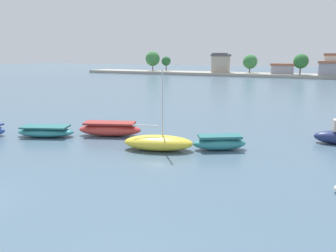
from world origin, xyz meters
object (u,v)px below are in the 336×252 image
object	(u,v)px
moored_boat_2	(110,129)
moored_boat_3	(158,143)
moored_boat_1	(46,131)
moored_boat_4	(220,143)

from	to	relation	value
moored_boat_2	moored_boat_3	xyz separation A→B (m)	(5.64, -1.93, -0.01)
moored_boat_1	moored_boat_4	xyz separation A→B (m)	(14.44, 2.58, 0.07)
moored_boat_2	moored_boat_4	size ratio (longest dim) A/B	1.40
moored_boat_2	moored_boat_3	bearing A→B (deg)	-38.89
moored_boat_2	moored_boat_3	size ratio (longest dim) A/B	0.97
moored_boat_1	moored_boat_2	xyz separation A→B (m)	(4.79, 2.55, 0.13)
moored_boat_1	moored_boat_3	distance (m)	10.45
moored_boat_2	moored_boat_4	distance (m)	9.66
moored_boat_1	moored_boat_2	bearing A→B (deg)	6.92
moored_boat_1	moored_boat_4	bearing A→B (deg)	-10.97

